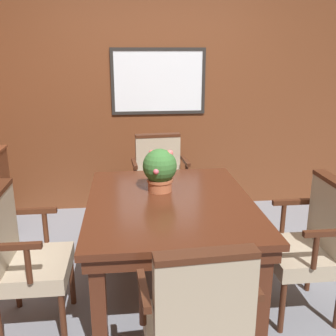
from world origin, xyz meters
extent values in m
plane|color=gray|center=(0.00, 0.00, 0.00)|extent=(14.00, 14.00, 0.00)
cube|color=brown|center=(0.00, 1.83, 1.23)|extent=(7.20, 0.06, 2.45)
cube|color=white|center=(0.04, 1.79, 1.46)|extent=(0.97, 0.01, 0.65)
cube|color=#282623|center=(0.04, 1.78, 1.80)|extent=(1.04, 0.02, 0.04)
cube|color=#282623|center=(0.04, 1.78, 1.12)|extent=(1.04, 0.02, 0.04)
cube|color=#282623|center=(-0.46, 1.78, 1.46)|extent=(0.04, 0.02, 0.65)
cube|color=#282623|center=(0.54, 1.78, 1.46)|extent=(0.03, 0.02, 0.65)
cube|color=#4C2314|center=(-0.51, -0.58, 0.35)|extent=(0.09, 0.09, 0.70)
cube|color=#4C2314|center=(0.47, -0.58, 0.35)|extent=(0.09, 0.09, 0.70)
cube|color=#4C2314|center=(-0.51, 0.71, 0.35)|extent=(0.09, 0.09, 0.70)
cube|color=#4C2314|center=(0.47, 0.71, 0.35)|extent=(0.09, 0.09, 0.70)
cube|color=#4C2314|center=(-0.02, 0.07, 0.65)|extent=(1.14, 1.44, 0.09)
cube|color=#4C2314|center=(-0.02, 0.07, 0.72)|extent=(1.20, 1.50, 0.04)
cylinder|color=#472314|center=(0.65, -0.07, 0.19)|extent=(0.04, 0.04, 0.38)
cylinder|color=#472314|center=(0.65, -0.50, 0.19)|extent=(0.04, 0.04, 0.38)
cylinder|color=#472314|center=(1.04, -0.07, 0.19)|extent=(0.04, 0.04, 0.38)
cube|color=tan|center=(0.84, -0.28, 0.43)|extent=(0.45, 0.49, 0.11)
cube|color=tan|center=(1.03, -0.28, 0.72)|extent=(0.08, 0.45, 0.46)
cube|color=#472314|center=(1.03, -0.28, 0.97)|extent=(0.09, 0.45, 0.03)
cylinder|color=#472314|center=(0.81, -0.03, 0.61)|extent=(0.04, 0.04, 0.24)
cube|color=#472314|center=(0.88, -0.03, 0.73)|extent=(0.31, 0.04, 0.04)
cylinder|color=#472314|center=(0.81, -0.54, 0.61)|extent=(0.04, 0.04, 0.24)
cube|color=#472314|center=(0.88, -0.54, 0.73)|extent=(0.31, 0.04, 0.04)
cylinder|color=#472314|center=(-0.75, -0.47, 0.19)|extent=(0.04, 0.04, 0.38)
cylinder|color=#472314|center=(-0.75, -0.04, 0.19)|extent=(0.04, 0.04, 0.38)
cylinder|color=#472314|center=(-1.14, -0.04, 0.19)|extent=(0.04, 0.04, 0.38)
cube|color=tan|center=(-0.94, -0.26, 0.43)|extent=(0.45, 0.49, 0.11)
cube|color=tan|center=(-1.13, -0.26, 0.72)|extent=(0.08, 0.45, 0.46)
cylinder|color=#472314|center=(-0.91, -0.51, 0.61)|extent=(0.04, 0.04, 0.24)
cube|color=#472314|center=(-0.98, -0.51, 0.73)|extent=(0.31, 0.04, 0.04)
cylinder|color=#472314|center=(-0.91, 0.00, 0.61)|extent=(0.04, 0.04, 0.24)
cube|color=#472314|center=(-0.98, 0.00, 0.73)|extent=(0.31, 0.04, 0.04)
cylinder|color=#472314|center=(-0.20, 0.89, 0.19)|extent=(0.04, 0.04, 0.38)
cylinder|color=#472314|center=(0.23, 0.92, 0.19)|extent=(0.04, 0.04, 0.38)
cylinder|color=#472314|center=(-0.23, 1.27, 0.19)|extent=(0.04, 0.04, 0.38)
cylinder|color=#472314|center=(0.20, 1.30, 0.19)|extent=(0.04, 0.04, 0.38)
cube|color=tan|center=(0.00, 1.10, 0.43)|extent=(0.52, 0.48, 0.11)
cube|color=tan|center=(-0.01, 1.28, 0.72)|extent=(0.46, 0.11, 0.46)
cube|color=#472314|center=(-0.01, 1.28, 0.97)|extent=(0.46, 0.12, 0.03)
cylinder|color=#472314|center=(-0.25, 1.04, 0.61)|extent=(0.04, 0.04, 0.24)
cube|color=#472314|center=(-0.26, 1.11, 0.73)|extent=(0.06, 0.31, 0.04)
cylinder|color=#472314|center=(0.26, 1.08, 0.61)|extent=(0.04, 0.04, 0.24)
cube|color=#472314|center=(0.25, 1.15, 0.73)|extent=(0.06, 0.31, 0.04)
cube|color=tan|center=(-0.01, -0.96, 0.43)|extent=(0.52, 0.48, 0.11)
cube|color=tan|center=(0.00, -1.14, 0.72)|extent=(0.46, 0.11, 0.46)
cube|color=#472314|center=(0.00, -1.14, 0.97)|extent=(0.46, 0.12, 0.03)
cylinder|color=#472314|center=(0.24, -0.91, 0.61)|extent=(0.04, 0.04, 0.24)
cube|color=#472314|center=(0.25, -0.98, 0.73)|extent=(0.06, 0.31, 0.04)
cylinder|color=#472314|center=(-0.27, -0.94, 0.61)|extent=(0.04, 0.04, 0.24)
cube|color=#472314|center=(-0.26, -1.01, 0.73)|extent=(0.06, 0.31, 0.04)
cylinder|color=#B2603D|center=(-0.08, 0.28, 0.79)|extent=(0.18, 0.18, 0.10)
cylinder|color=#B2603D|center=(-0.08, 0.28, 0.83)|extent=(0.20, 0.20, 0.02)
sphere|color=#387033|center=(-0.08, 0.28, 0.94)|extent=(0.26, 0.26, 0.26)
sphere|color=#EC616D|center=(-0.16, 0.37, 0.98)|extent=(0.06, 0.06, 0.06)
sphere|color=#E66767|center=(0.00, 0.28, 1.04)|extent=(0.05, 0.05, 0.05)
sphere|color=#EE4C57|center=(-0.04, 0.38, 1.01)|extent=(0.06, 0.06, 0.06)
sphere|color=#E65760|center=(-0.13, 0.34, 1.03)|extent=(0.04, 0.04, 0.04)
sphere|color=#DB5468|center=(-0.05, 0.40, 0.98)|extent=(0.06, 0.06, 0.06)
sphere|color=#DA6156|center=(-0.16, 0.37, 0.97)|extent=(0.05, 0.05, 0.05)
sphere|color=#DF5D6E|center=(-0.11, 0.16, 0.93)|extent=(0.04, 0.04, 0.04)
sphere|color=#4C422D|center=(-1.43, 0.79, 0.37)|extent=(0.03, 0.03, 0.03)
camera|label=1|loc=(-0.31, -2.59, 1.79)|focal=42.00mm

